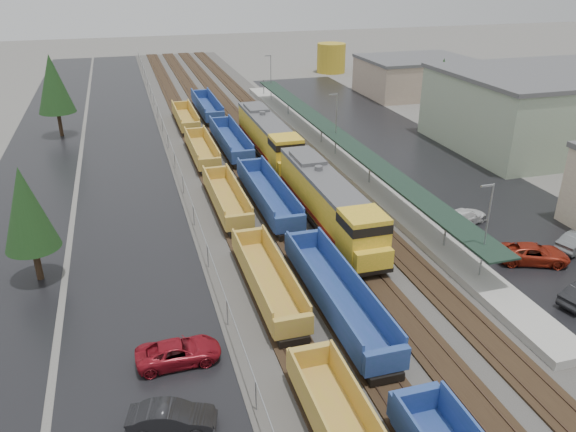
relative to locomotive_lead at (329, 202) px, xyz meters
name	(u,v)px	position (x,y,z in m)	size (l,w,h in m)	color
ballast_strip	(241,142)	(-2.00, 27.91, -2.51)	(20.00, 160.00, 0.08)	#302D2B
trackbed	(241,141)	(-2.00, 27.91, -2.39)	(14.60, 160.00, 0.22)	black
west_parking_lot	(124,152)	(-17.00, 27.91, -2.54)	(10.00, 160.00, 0.02)	black
west_road	(39,160)	(-27.00, 27.91, -2.54)	(9.00, 160.00, 0.02)	black
east_commuter_lot	(405,152)	(17.00, 17.91, -2.54)	(16.00, 100.00, 0.02)	black
station_platform	(335,153)	(7.50, 17.92, -1.82)	(3.00, 80.00, 8.00)	#9E9B93
chainlink_fence	(169,140)	(-11.50, 26.35, -0.94)	(0.08, 160.04, 2.02)	gray
industrial_buildings	(559,116)	(35.76, 13.76, 1.70)	(32.52, 75.30, 9.50)	#BAA28E
distant_hills	(272,22)	(42.79, 178.60, -2.55)	(301.00, 140.00, 25.20)	#435441
tree_west_near	(26,209)	(-24.00, -2.09, 3.27)	(3.96, 3.96, 9.00)	#332316
tree_west_far	(53,84)	(-25.00, 37.91, 4.58)	(4.84, 4.84, 11.00)	#332316
tree_east	(441,84)	(26.00, 25.91, 3.92)	(4.40, 4.40, 10.00)	#332316
locomotive_lead	(329,202)	(0.00, 0.00, 0.00)	(3.23, 21.29, 4.82)	black
locomotive_trail	(269,137)	(0.00, 21.00, 0.00)	(3.23, 21.29, 4.82)	black
well_string_yellow	(244,234)	(-8.00, -1.20, -1.40)	(2.60, 92.03, 2.30)	gold
well_string_blue	(296,236)	(-4.00, -3.07, -1.32)	(2.80, 109.59, 2.48)	navy
storage_tank	(331,58)	(27.33, 72.42, 0.47)	(6.04, 6.04, 6.04)	gold
parked_car_west_b	(172,418)	(-15.95, -20.16, -1.80)	(4.52, 1.58, 1.49)	black
parked_car_west_c	(179,352)	(-15.00, -14.85, -1.85)	(5.06, 2.33, 1.41)	maroon
parked_car_east_b	(534,254)	(13.51, -10.54, -1.79)	(5.47, 2.52, 1.52)	maroon
parked_car_east_c	(464,217)	(12.19, -2.72, -1.82)	(5.00, 2.03, 1.45)	silver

